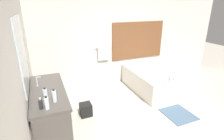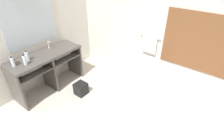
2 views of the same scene
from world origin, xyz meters
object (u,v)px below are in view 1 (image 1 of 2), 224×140
water_bottle_2 (47,103)px  waste_bin (86,110)px  bathtub (151,79)px  water_bottle_3 (54,96)px  soap_dispenser (41,104)px  water_bottle_1 (45,94)px

water_bottle_2 → waste_bin: 1.42m
bathtub → water_bottle_3: water_bottle_3 is taller
water_bottle_3 → soap_dispenser: bearing=-147.6°
water_bottle_2 → soap_dispenser: 0.09m
bathtub → soap_dispenser: 3.23m
bathtub → soap_dispenser: soap_dispenser is taller
water_bottle_3 → waste_bin: (0.63, 0.72, -0.83)m
water_bottle_1 → water_bottle_3: (0.12, -0.11, 0.00)m
water_bottle_1 → soap_dispenser: size_ratio=1.15×
bathtub → water_bottle_1: 3.07m
soap_dispenser → bathtub: bearing=25.6°
water_bottle_1 → soap_dispenser: (-0.08, -0.24, -0.02)m
water_bottle_1 → water_bottle_2: water_bottle_1 is taller
bathtub → water_bottle_3: size_ratio=7.99×
soap_dispenser → water_bottle_3: bearing=32.4°
waste_bin → water_bottle_1: bearing=-141.3°
water_bottle_2 → bathtub: bearing=26.9°
water_bottle_1 → water_bottle_3: water_bottle_3 is taller
bathtub → soap_dispenser: (-2.85, -1.36, 0.65)m
bathtub → waste_bin: bathtub is taller
soap_dispenser → waste_bin: bearing=45.5°
water_bottle_2 → water_bottle_3: size_ratio=0.96×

